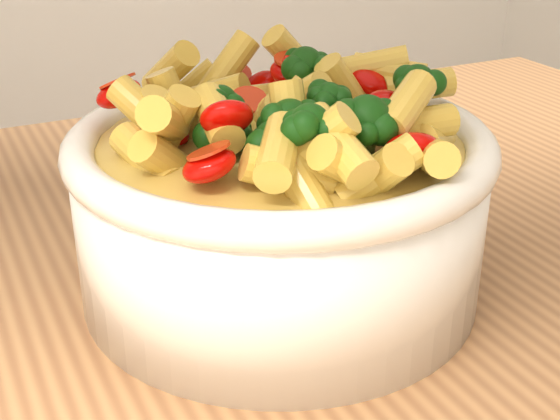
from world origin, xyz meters
name	(u,v)px	position (x,y,z in m)	size (l,w,h in m)	color
serving_bowl	(280,208)	(0.06, 0.01, 0.95)	(0.25, 0.25, 0.11)	white
pasta_salad	(280,101)	(0.06, 0.01, 1.02)	(0.20, 0.20, 0.05)	#FCD74F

